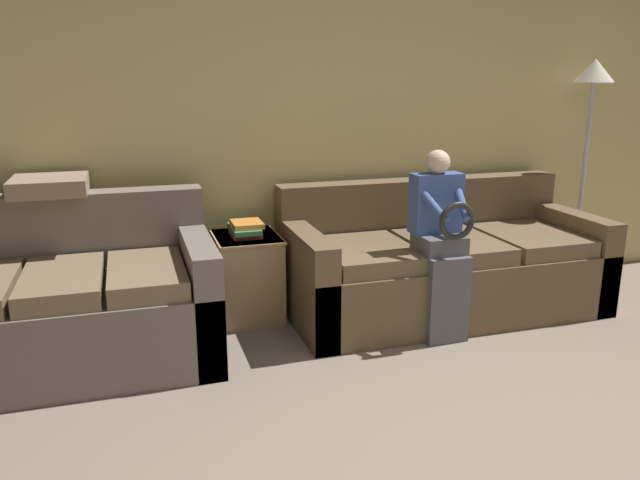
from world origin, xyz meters
The scene contains 8 objects.
wall_back centered at (0.00, 2.79, 1.27)m, with size 7.72×0.06×2.55m.
couch_main centered at (0.51, 2.24, 0.32)m, with size 2.18×0.98×0.88m.
couch_side centered at (-1.94, 2.12, 0.34)m, with size 1.66×1.00×0.93m.
child_left_seated centered at (0.27, 1.83, 0.64)m, with size 0.32×0.37×1.18m.
side_shelf centered at (-0.83, 2.49, 0.30)m, with size 0.43×0.52×0.58m.
book_stack centered at (-0.83, 2.48, 0.63)m, with size 0.21×0.32×0.10m.
floor_lamp centered at (1.85, 2.49, 1.44)m, with size 0.29×0.29×1.74m.
throw_pillow centered at (-2.01, 2.48, 0.98)m, with size 0.43×0.43×0.10m.
Camera 1 is at (-1.56, -1.52, 1.62)m, focal length 35.00 mm.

